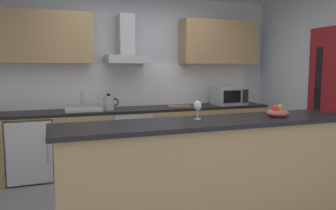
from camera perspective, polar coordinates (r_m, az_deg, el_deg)
name	(u,v)px	position (r m, az deg, el deg)	size (l,w,h in m)	color
ground	(178,204)	(3.81, 1.75, -16.84)	(5.58, 4.50, 0.02)	gray
wall_back	(136,80)	(5.22, -5.59, 4.32)	(5.58, 0.12, 2.60)	silver
backsplash_tile	(137,85)	(5.15, -5.38, 3.51)	(3.89, 0.02, 0.66)	white
counter_back	(143,138)	(4.96, -4.38, -5.69)	(4.03, 0.60, 0.90)	tan
counter_island	(213,172)	(3.21, 7.86, -11.43)	(2.96, 0.64, 1.01)	tan
upper_cabinets	(139,40)	(5.01, -5.00, 11.21)	(3.97, 0.32, 0.70)	tan
side_door	(332,103)	(4.92, 26.67, 0.33)	(0.08, 0.85, 2.05)	maroon
oven	(130,138)	(4.89, -6.65, -5.79)	(0.60, 0.62, 0.80)	slate
refrigerator	(31,148)	(4.78, -22.84, -6.99)	(0.58, 0.60, 0.85)	white
microwave	(229,95)	(5.39, 10.67, 1.64)	(0.50, 0.38, 0.30)	#B7BABC
sink	(83,109)	(4.71, -14.58, -0.63)	(0.50, 0.40, 0.26)	silver
kettle	(109,103)	(4.71, -10.29, 0.41)	(0.29, 0.15, 0.24)	#B7BABC
range_hood	(127,48)	(4.91, -7.22, 9.85)	(0.62, 0.45, 0.72)	#B7BABC
wine_glass	(198,106)	(3.10, 5.18, -0.25)	(0.08, 0.08, 0.18)	silver
fruit_bowl	(278,112)	(3.45, 18.58, -1.18)	(0.22, 0.22, 0.13)	#B24C47
chopping_board	(179,106)	(5.02, 1.90, -0.20)	(0.34, 0.22, 0.02)	#9E7247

